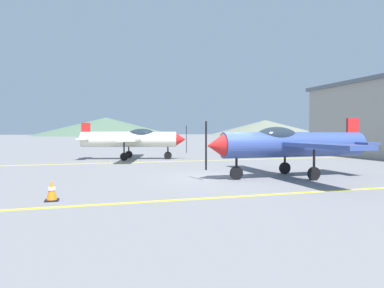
# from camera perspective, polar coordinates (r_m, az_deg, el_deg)

# --- Properties ---
(ground_plane) EXTENTS (400.00, 400.00, 0.00)m
(ground_plane) POSITION_cam_1_polar(r_m,az_deg,el_deg) (14.00, 5.43, -5.82)
(ground_plane) COLOR slate
(apron_line_near) EXTENTS (80.00, 0.16, 0.01)m
(apron_line_near) POSITION_cam_1_polar(r_m,az_deg,el_deg) (10.69, 12.92, -8.32)
(apron_line_near) COLOR yellow
(apron_line_near) RESTS_ON ground_plane
(apron_line_far) EXTENTS (80.00, 0.16, 0.01)m
(apron_line_far) POSITION_cam_1_polar(r_m,az_deg,el_deg) (21.82, -2.65, -2.94)
(apron_line_far) COLOR yellow
(apron_line_far) RESTS_ON ground_plane
(airplane_near) EXTENTS (7.26, 8.38, 2.52)m
(airplane_near) POSITION_cam_1_polar(r_m,az_deg,el_deg) (14.73, 16.01, 0.06)
(airplane_near) COLOR #33478C
(airplane_near) RESTS_ON ground_plane
(airplane_mid) EXTENTS (7.38, 8.38, 2.52)m
(airplane_mid) POSITION_cam_1_polar(r_m,az_deg,el_deg) (23.69, -9.87, 0.87)
(airplane_mid) COLOR silver
(airplane_mid) RESTS_ON ground_plane
(traffic_cone_front) EXTENTS (0.36, 0.36, 0.59)m
(traffic_cone_front) POSITION_cam_1_polar(r_m,az_deg,el_deg) (10.26, -22.56, -7.26)
(traffic_cone_front) COLOR black
(traffic_cone_front) RESTS_ON ground_plane
(hill_centerleft) EXTENTS (64.71, 64.71, 8.26)m
(hill_centerleft) POSITION_cam_1_polar(r_m,az_deg,el_deg) (159.16, -14.31, 2.87)
(hill_centerleft) COLOR #4C6651
(hill_centerleft) RESTS_ON ground_plane
(hill_centerright) EXTENTS (56.40, 56.40, 7.41)m
(hill_centerright) POSITION_cam_1_polar(r_m,az_deg,el_deg) (168.34, 12.23, 2.70)
(hill_centerright) COLOR slate
(hill_centerright) RESTS_ON ground_plane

